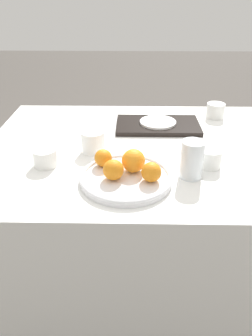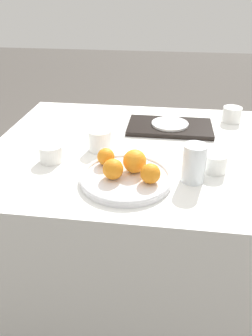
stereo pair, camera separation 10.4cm
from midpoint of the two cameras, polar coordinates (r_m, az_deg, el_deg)
ground_plane at (r=1.73m, az=1.13°, el=-17.79°), size 12.00×12.00×0.00m
table at (r=1.49m, az=1.27°, el=-8.58°), size 1.30×0.96×0.71m
fruit_platter at (r=1.06m, az=-2.81°, el=-1.81°), size 0.30×0.30×0.03m
orange_0 at (r=1.04m, az=-5.11°, el=-0.40°), size 0.07×0.07×0.07m
orange_1 at (r=1.07m, az=-1.49°, el=1.20°), size 0.08×0.08×0.08m
orange_2 at (r=1.02m, az=1.68°, el=-0.80°), size 0.06×0.06×0.06m
orange_3 at (r=1.12m, az=-6.68°, el=1.68°), size 0.06×0.06×0.06m
water_glass at (r=1.08m, az=8.70°, el=1.40°), size 0.08×0.08×0.13m
serving_tray at (r=1.47m, az=3.53°, el=7.39°), size 0.37×0.21×0.02m
side_plate at (r=1.47m, az=3.54°, el=7.93°), size 0.16×0.16×0.01m
cup_0 at (r=1.25m, az=-8.17°, el=4.50°), size 0.09×0.09×0.08m
cup_1 at (r=1.62m, az=13.52°, el=9.65°), size 0.08×0.08×0.07m
cup_2 at (r=1.16m, az=11.93°, el=1.63°), size 0.08×0.08×0.07m
cup_3 at (r=1.19m, az=-16.34°, el=1.69°), size 0.08×0.08×0.06m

